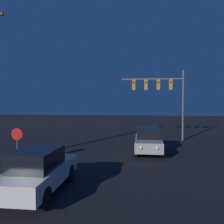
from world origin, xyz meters
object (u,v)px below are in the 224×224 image
traffic_signal_mast (163,91)px  stop_sign (17,140)px  car_near (39,171)px  car_far (148,140)px

traffic_signal_mast → stop_sign: bearing=-130.3°
car_near → stop_sign: size_ratio=2.28×
car_far → traffic_signal_mast: traffic_signal_mast is taller
traffic_signal_mast → stop_sign: 13.27m
car_far → traffic_signal_mast: (1.38, 5.70, 3.46)m
car_near → traffic_signal_mast: bearing=67.5°
traffic_signal_mast → stop_sign: (-8.36, -9.87, -2.94)m
car_near → stop_sign: stop_sign is taller
car_near → traffic_signal_mast: traffic_signal_mast is taller
car_near → traffic_signal_mast: (5.53, 13.62, 3.46)m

